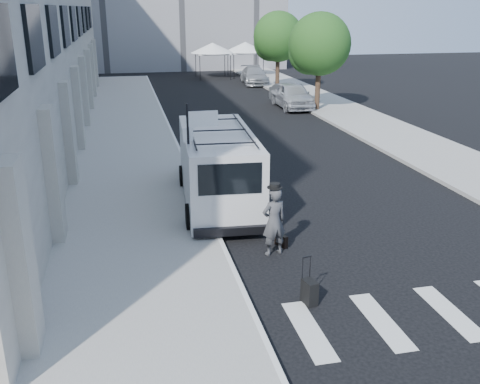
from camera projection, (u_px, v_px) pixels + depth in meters
name	position (u px, v px, depth m)	size (l,w,h in m)	color
ground	(307.00, 261.00, 13.84)	(120.00, 120.00, 0.00)	black
sidewalk_left	(127.00, 133.00, 27.72)	(4.50, 48.00, 0.15)	gray
sidewalk_right	(337.00, 109.00, 34.11)	(4.00, 56.00, 0.15)	gray
sign_pole	(196.00, 138.00, 15.45)	(1.03, 0.07, 3.50)	black
tree_near	(317.00, 46.00, 32.67)	(3.80, 3.83, 6.03)	black
tree_far	(276.00, 39.00, 40.98)	(3.80, 3.83, 6.03)	black
tent_left	(212.00, 48.00, 48.85)	(4.00, 4.00, 3.20)	black
tent_right	(245.00, 47.00, 49.96)	(4.00, 4.00, 3.20)	black
businessman	(274.00, 222.00, 13.94)	(0.68, 0.45, 1.86)	#3D3D40
briefcase	(281.00, 240.00, 14.67)	(0.12, 0.44, 0.34)	black
suitcase	(309.00, 292.00, 11.77)	(0.32, 0.43, 1.08)	black
cargo_van	(217.00, 167.00, 17.53)	(2.68, 6.76, 2.48)	silver
parked_car_a	(292.00, 95.00, 34.75)	(1.95, 4.85, 1.65)	#B2B4BA
parked_car_b	(291.00, 96.00, 35.24)	(1.53, 4.39, 1.45)	#56595D
parked_car_c	(254.00, 76.00, 45.72)	(1.99, 4.91, 1.42)	#929599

